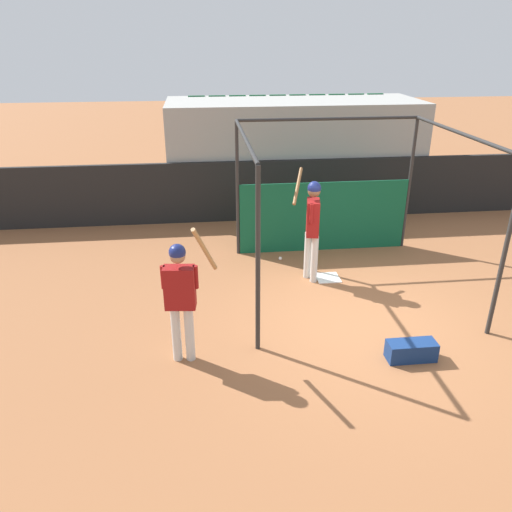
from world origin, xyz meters
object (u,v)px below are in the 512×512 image
player_batter (312,221)px  baseball (280,258)px  player_waiting (181,292)px  equipment_bag (411,351)px

player_batter → baseball: bearing=34.8°
player_batter → baseball: size_ratio=27.35×
player_waiting → baseball: player_waiting is taller
player_waiting → equipment_bag: bearing=-0.7°
equipment_bag → baseball: 3.84m
equipment_bag → baseball: size_ratio=9.46×
player_batter → equipment_bag: 3.01m
player_batter → equipment_bag: size_ratio=2.89×
player_batter → equipment_bag: bearing=-151.0°
player_waiting → baseball: size_ratio=28.45×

